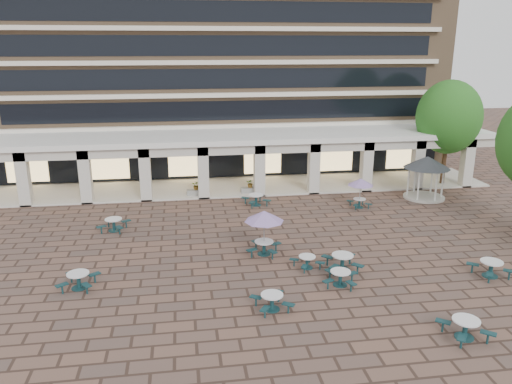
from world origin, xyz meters
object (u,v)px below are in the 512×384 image
planter_right (251,188)px  picnic_table_2 (340,277)px  gazebo (427,167)px  planter_left (197,190)px

planter_right → picnic_table_2: bearing=-82.2°
picnic_table_2 → planter_right: size_ratio=1.33×
picnic_table_2 → gazebo: size_ratio=0.59×
picnic_table_2 → gazebo: 16.69m
planter_left → picnic_table_2: bearing=-68.2°
gazebo → planter_right: gazebo is taller
picnic_table_2 → planter_left: bearing=133.0°
gazebo → planter_right: size_ratio=2.26×
gazebo → planter_right: 13.25m
picnic_table_2 → planter_left: planter_left is taller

